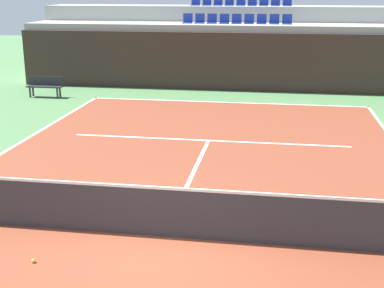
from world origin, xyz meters
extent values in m
plane|color=#477042|center=(0.00, 0.00, 0.00)|extent=(80.00, 80.00, 0.00)
cube|color=brown|center=(0.00, 0.00, 0.01)|extent=(11.00, 24.00, 0.01)
cube|color=white|center=(0.00, 11.95, 0.01)|extent=(11.00, 0.10, 0.00)
cube|color=white|center=(0.00, 6.40, 0.01)|extent=(8.26, 0.10, 0.00)
cube|color=white|center=(0.00, 3.20, 0.01)|extent=(0.10, 6.40, 0.00)
cube|color=#33231E|center=(0.00, 14.66, 1.26)|extent=(19.53, 0.30, 2.53)
cube|color=#9E9E99|center=(0.00, 16.01, 1.41)|extent=(19.53, 2.40, 2.82)
cube|color=#9E9E99|center=(0.00, 18.41, 1.77)|extent=(19.53, 2.40, 3.55)
cube|color=navy|center=(-2.28, 16.01, 2.84)|extent=(0.44, 0.44, 0.04)
cube|color=navy|center=(-2.28, 16.21, 3.06)|extent=(0.44, 0.04, 0.40)
cube|color=navy|center=(-1.71, 16.01, 2.84)|extent=(0.44, 0.44, 0.04)
cube|color=navy|center=(-1.71, 16.21, 3.06)|extent=(0.44, 0.04, 0.40)
cube|color=navy|center=(-1.14, 16.01, 2.84)|extent=(0.44, 0.44, 0.04)
cube|color=navy|center=(-1.14, 16.21, 3.06)|extent=(0.44, 0.04, 0.40)
cube|color=navy|center=(-0.57, 16.01, 2.84)|extent=(0.44, 0.44, 0.04)
cube|color=navy|center=(-0.57, 16.21, 3.06)|extent=(0.44, 0.04, 0.40)
cube|color=navy|center=(0.00, 16.01, 2.84)|extent=(0.44, 0.44, 0.04)
cube|color=navy|center=(0.00, 16.21, 3.06)|extent=(0.44, 0.04, 0.40)
cube|color=navy|center=(0.57, 16.01, 2.84)|extent=(0.44, 0.44, 0.04)
cube|color=navy|center=(0.57, 16.21, 3.06)|extent=(0.44, 0.04, 0.40)
cube|color=navy|center=(1.14, 16.01, 2.84)|extent=(0.44, 0.44, 0.04)
cube|color=navy|center=(1.14, 16.21, 3.06)|extent=(0.44, 0.04, 0.40)
cube|color=navy|center=(1.71, 16.01, 2.84)|extent=(0.44, 0.44, 0.04)
cube|color=navy|center=(1.71, 16.21, 3.06)|extent=(0.44, 0.04, 0.40)
cube|color=navy|center=(2.28, 16.01, 2.84)|extent=(0.44, 0.44, 0.04)
cube|color=navy|center=(2.28, 16.21, 3.06)|extent=(0.44, 0.04, 0.40)
cube|color=navy|center=(-2.28, 18.41, 3.57)|extent=(0.44, 0.44, 0.04)
cube|color=navy|center=(-2.28, 18.61, 3.79)|extent=(0.44, 0.04, 0.40)
cube|color=navy|center=(-1.71, 18.41, 3.57)|extent=(0.44, 0.44, 0.04)
cube|color=navy|center=(-1.71, 18.61, 3.79)|extent=(0.44, 0.04, 0.40)
cube|color=navy|center=(-1.14, 18.41, 3.57)|extent=(0.44, 0.44, 0.04)
cube|color=navy|center=(-1.14, 18.61, 3.79)|extent=(0.44, 0.04, 0.40)
cube|color=navy|center=(-0.57, 18.41, 3.57)|extent=(0.44, 0.44, 0.04)
cube|color=navy|center=(-0.57, 18.61, 3.79)|extent=(0.44, 0.04, 0.40)
cube|color=navy|center=(0.00, 18.41, 3.57)|extent=(0.44, 0.44, 0.04)
cube|color=navy|center=(0.00, 18.61, 3.79)|extent=(0.44, 0.04, 0.40)
cube|color=navy|center=(0.57, 18.41, 3.57)|extent=(0.44, 0.44, 0.04)
cube|color=navy|center=(0.57, 18.61, 3.79)|extent=(0.44, 0.04, 0.40)
cube|color=navy|center=(1.14, 18.41, 3.57)|extent=(0.44, 0.44, 0.04)
cube|color=navy|center=(1.14, 18.61, 3.79)|extent=(0.44, 0.04, 0.40)
cube|color=navy|center=(1.71, 18.41, 3.57)|extent=(0.44, 0.44, 0.04)
cube|color=navy|center=(1.71, 18.61, 3.79)|extent=(0.44, 0.04, 0.40)
cube|color=navy|center=(2.28, 18.41, 3.57)|extent=(0.44, 0.44, 0.04)
cube|color=navy|center=(2.28, 18.61, 3.79)|extent=(0.44, 0.04, 0.40)
cube|color=#333338|center=(0.00, 0.00, 0.47)|extent=(10.90, 0.02, 0.92)
cube|color=white|center=(0.00, 0.00, 0.96)|extent=(10.90, 0.04, 0.05)
cube|color=#232328|center=(-7.60, 11.83, 0.45)|extent=(1.50, 0.40, 0.05)
cube|color=#232328|center=(-7.60, 12.01, 0.67)|extent=(1.50, 0.04, 0.36)
cube|color=#2D2D33|center=(-8.20, 11.69, 0.21)|extent=(0.06, 0.06, 0.42)
cube|color=#2D2D33|center=(-7.00, 11.69, 0.21)|extent=(0.06, 0.06, 0.42)
cube|color=#2D2D33|center=(-8.20, 11.97, 0.21)|extent=(0.06, 0.06, 0.42)
cube|color=#2D2D33|center=(-7.00, 11.97, 0.21)|extent=(0.06, 0.06, 0.42)
sphere|color=#CCE033|center=(-1.92, -1.29, 0.04)|extent=(0.07, 0.07, 0.07)
camera|label=1|loc=(1.91, -8.55, 4.37)|focal=49.19mm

